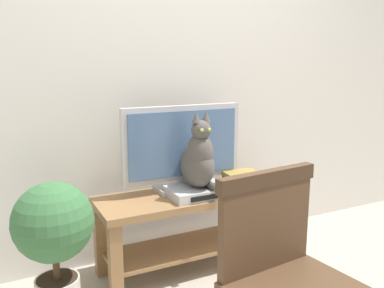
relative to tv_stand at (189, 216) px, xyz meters
name	(u,v)px	position (x,y,z in m)	size (l,w,h in m)	color
back_wall	(169,52)	(0.04, 0.39, 1.04)	(7.00, 0.12, 2.80)	silver
tv_stand	(189,216)	(0.00, 0.00, 0.00)	(1.17, 0.44, 0.51)	olive
tv	(183,147)	(0.00, 0.08, 0.44)	(0.81, 0.20, 0.55)	#B7B7BC
media_box	(197,191)	(0.03, -0.06, 0.18)	(0.37, 0.28, 0.06)	#BCBCC1
cat	(199,159)	(0.03, -0.08, 0.39)	(0.19, 0.35, 0.48)	#514C47
wooden_chair	(288,272)	(-0.12, -1.12, 0.19)	(0.52, 0.52, 0.92)	#513823
book_stack	(240,179)	(0.38, -0.01, 0.21)	(0.25, 0.19, 0.10)	#38664C
potted_plant	(54,234)	(-0.85, -0.17, 0.12)	(0.41, 0.41, 0.74)	beige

